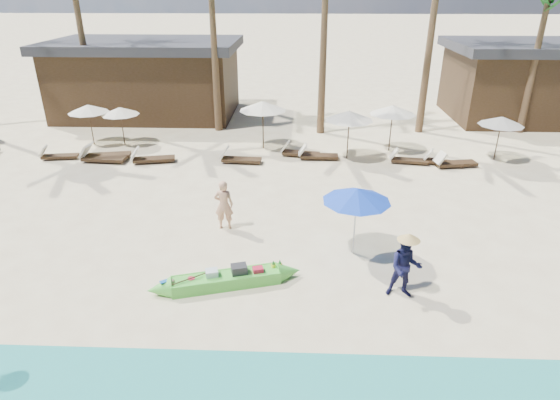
{
  "coord_description": "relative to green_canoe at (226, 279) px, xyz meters",
  "views": [
    {
      "loc": [
        0.93,
        -10.28,
        7.28
      ],
      "look_at": [
        0.45,
        2.0,
        1.56
      ],
      "focal_mm": 30.0,
      "sensor_mm": 36.0,
      "label": 1
    }
  ],
  "objects": [
    {
      "name": "ground",
      "position": [
        0.89,
        0.08,
        -0.19
      ],
      "size": [
        240.0,
        240.0,
        0.0
      ],
      "primitive_type": "plane",
      "color": "beige",
      "rests_on": "ground"
    },
    {
      "name": "resort_parasol_6",
      "position": [
        4.09,
        10.05,
        1.8
      ],
      "size": [
        2.14,
        2.14,
        2.21
      ],
      "color": "#352215",
      "rests_on": "ground"
    },
    {
      "name": "vendor_green",
      "position": [
        4.55,
        -0.24,
        0.65
      ],
      "size": [
        0.88,
        0.71,
        1.68
      ],
      "primitive_type": "imported",
      "rotation": [
        0.0,
        0.0,
        -0.1
      ],
      "color": "#141438",
      "rests_on": "ground"
    },
    {
      "name": "lounger_6_left",
      "position": [
        1.86,
        10.25,
        0.01
      ],
      "size": [
        1.84,
        0.87,
        0.6
      ],
      "rotation": [
        0.0,
        0.0,
        -0.19
      ],
      "color": "#352215",
      "rests_on": "ground"
    },
    {
      "name": "lounger_3_left",
      "position": [
        -9.05,
        9.43,
        -0.01
      ],
      "size": [
        1.69,
        0.75,
        0.55
      ],
      "rotation": [
        0.0,
        0.0,
        0.16
      ],
      "color": "#352215",
      "rests_on": "ground"
    },
    {
      "name": "lounger_4_right",
      "position": [
        -4.68,
        9.15,
        0.02
      ],
      "size": [
        1.97,
        0.97,
        0.64
      ],
      "rotation": [
        0.0,
        0.0,
        0.21
      ],
      "color": "#352215",
      "rests_on": "ground"
    },
    {
      "name": "resort_parasol_8",
      "position": [
        10.74,
        10.14,
        1.6
      ],
      "size": [
        1.93,
        1.93,
        1.99
      ],
      "color": "#352215",
      "rests_on": "ground"
    },
    {
      "name": "lounger_3_right",
      "position": [
        -6.93,
        9.14,
        0.03
      ],
      "size": [
        2.04,
        0.75,
        0.68
      ],
      "rotation": [
        0.0,
        0.0,
        -0.07
      ],
      "color": "#352215",
      "rests_on": "ground"
    },
    {
      "name": "resort_parasol_7",
      "position": [
        6.19,
        11.23,
        1.78
      ],
      "size": [
        2.13,
        2.13,
        2.19
      ],
      "color": "#352215",
      "rests_on": "ground"
    },
    {
      "name": "lounger_6_right",
      "position": [
        2.68,
        9.88,
        0.01
      ],
      "size": [
        1.8,
        0.56,
        0.61
      ],
      "rotation": [
        0.0,
        0.0,
        -0.0
      ],
      "color": "#352215",
      "rests_on": "ground"
    },
    {
      "name": "lounger_5_left",
      "position": [
        -0.78,
        9.28,
        0.01
      ],
      "size": [
        1.86,
        0.68,
        0.62
      ],
      "rotation": [
        0.0,
        0.0,
        -0.07
      ],
      "color": "#352215",
      "rests_on": "ground"
    },
    {
      "name": "resort_parasol_5",
      "position": [
        0.17,
        11.38,
        1.87
      ],
      "size": [
        2.22,
        2.22,
        2.29
      ],
      "color": "#352215",
      "rests_on": "ground"
    },
    {
      "name": "pavilion_west",
      "position": [
        -7.11,
        17.58,
        2.0
      ],
      "size": [
        10.8,
        6.6,
        4.3
      ],
      "color": "#352215",
      "rests_on": "ground"
    },
    {
      "name": "lounger_8_left",
      "position": [
        8.59,
        9.12,
        0.02
      ],
      "size": [
        1.92,
        0.88,
        0.63
      ],
      "rotation": [
        0.0,
        0.0,
        0.18
      ],
      "color": "#352215",
      "rests_on": "ground"
    },
    {
      "name": "lounger_4_left",
      "position": [
        -6.88,
        9.55,
        0.03
      ],
      "size": [
        2.08,
        0.97,
        0.68
      ],
      "rotation": [
        0.0,
        0.0,
        0.18
      ],
      "color": "#352215",
      "rests_on": "ground"
    },
    {
      "name": "green_canoe",
      "position": [
        0.0,
        0.0,
        0.0
      ],
      "size": [
        4.43,
        1.52,
        0.58
      ],
      "rotation": [
        0.0,
        0.0,
        0.28
      ],
      "color": "green",
      "rests_on": "ground"
    },
    {
      "name": "lounger_7_left",
      "position": [
        6.67,
        9.51,
        -0.0
      ],
      "size": [
        1.74,
        0.77,
        0.57
      ],
      "rotation": [
        0.0,
        0.0,
        -0.15
      ],
      "color": "#352215",
      "rests_on": "ground"
    },
    {
      "name": "blue_umbrella",
      "position": [
        3.51,
        1.78,
        1.7
      ],
      "size": [
        1.95,
        1.95,
        2.1
      ],
      "color": "#99999E",
      "rests_on": "ground"
    },
    {
      "name": "resort_parasol_4",
      "position": [
        -6.74,
        11.68,
        1.48
      ],
      "size": [
        1.8,
        1.8,
        1.86
      ],
      "color": "#352215",
      "rests_on": "ground"
    },
    {
      "name": "pavilion_east",
      "position": [
        14.89,
        17.58,
        2.0
      ],
      "size": [
        8.8,
        6.6,
        4.3
      ],
      "color": "#352215",
      "rests_on": "ground"
    },
    {
      "name": "tourist",
      "position": [
        -0.5,
        3.19,
        0.64
      ],
      "size": [
        0.61,
        0.41,
        1.66
      ],
      "primitive_type": "imported",
      "rotation": [
        0.0,
        0.0,
        3.15
      ],
      "color": "tan",
      "rests_on": "ground"
    },
    {
      "name": "resort_parasol_3",
      "position": [
        -8.27,
        11.65,
        1.59
      ],
      "size": [
        1.92,
        1.92,
        1.98
      ],
      "color": "#352215",
      "rests_on": "ground"
    },
    {
      "name": "lounger_7_right",
      "position": [
        8.16,
        9.37,
        -0.0
      ],
      "size": [
        1.76,
        1.03,
        0.57
      ],
      "rotation": [
        0.0,
        0.0,
        -0.33
      ],
      "color": "#352215",
      "rests_on": "ground"
    }
  ]
}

